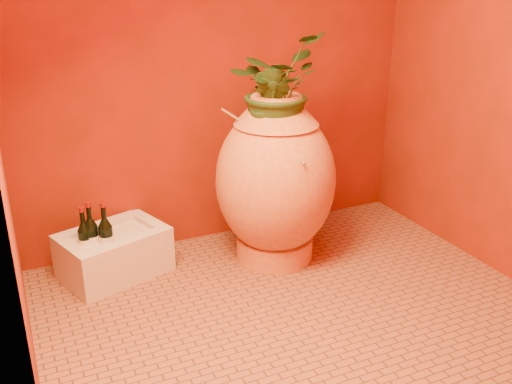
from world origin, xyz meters
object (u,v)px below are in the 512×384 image
wine_bottle_b (106,238)px  wine_bottle_c (92,238)px  amphora (275,180)px  wall_tap (272,109)px  stone_basin (114,254)px  wine_bottle_a (85,241)px

wine_bottle_b → wine_bottle_c: bearing=153.0°
amphora → wall_tap: bearing=66.9°
amphora → stone_basin: bearing=168.4°
amphora → wine_bottle_c: 1.07m
wine_bottle_b → wine_bottle_c: size_ratio=1.00×
wine_bottle_a → wine_bottle_c: wine_bottle_c is taller
wine_bottle_b → wall_tap: (1.12, 0.23, 0.56)m
wall_tap → stone_basin: bearing=-170.9°
wine_bottle_b → wall_tap: 1.27m
wine_bottle_a → stone_basin: bearing=9.7°
wine_bottle_a → wall_tap: size_ratio=2.00×
wine_bottle_a → wine_bottle_b: size_ratio=0.93×
stone_basin → wine_bottle_b: (-0.04, -0.06, 0.13)m
wine_bottle_b → wine_bottle_c: (-0.07, 0.04, -0.00)m
amphora → wine_bottle_b: (-0.96, 0.13, -0.23)m
wine_bottle_c → wall_tap: size_ratio=2.15×
stone_basin → wine_bottle_b: 0.15m
wine_bottle_a → wine_bottle_b: (0.11, -0.03, 0.01)m
amphora → stone_basin: 1.01m
wine_bottle_a → amphora: bearing=-8.6°
wall_tap → wine_bottle_b: bearing=-168.4°
amphora → wine_bottle_b: amphora is taller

